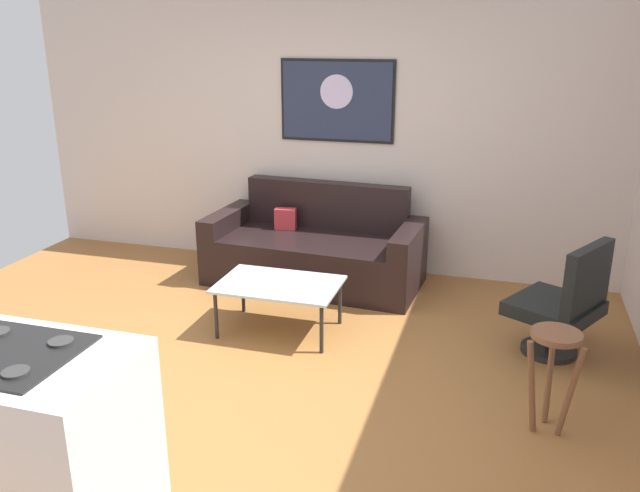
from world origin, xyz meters
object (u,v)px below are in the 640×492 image
at_px(couch, 315,251).
at_px(armchair, 565,303).
at_px(coffee_table, 279,287).
at_px(bar_stool, 554,358).
at_px(wall_painting, 337,101).

relative_size(couch, armchair, 2.29).
bearing_deg(coffee_table, armchair, 4.97).
relative_size(bar_stool, wall_painting, 0.58).
height_order(bar_stool, wall_painting, wall_painting).
bearing_deg(wall_painting, armchair, -34.21).
distance_m(couch, wall_painting, 1.41).
xyz_separation_m(coffee_table, armchair, (2.08, 0.18, 0.05)).
xyz_separation_m(armchair, wall_painting, (-2.05, 1.39, 1.21)).
relative_size(armchair, bar_stool, 1.38).
distance_m(coffee_table, bar_stool, 2.12).
xyz_separation_m(couch, wall_painting, (0.07, 0.46, 1.33)).
bearing_deg(couch, wall_painting, 81.38).
relative_size(couch, bar_stool, 3.16).
bearing_deg(bar_stool, coffee_table, 157.69).
relative_size(armchair, wall_painting, 0.80).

